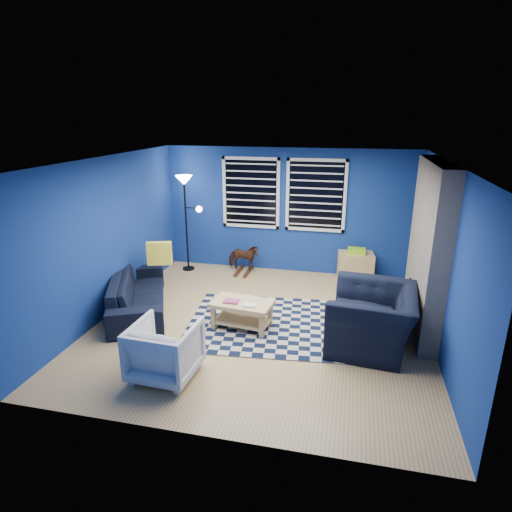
{
  "coord_description": "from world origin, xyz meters",
  "views": [
    {
      "loc": [
        1.25,
        -5.83,
        3.12
      ],
      "look_at": [
        -0.15,
        0.3,
        1.01
      ],
      "focal_mm": 30.0,
      "sensor_mm": 36.0,
      "label": 1
    }
  ],
  "objects_px": {
    "armchair_bent": "(165,350)",
    "cabinet": "(355,266)",
    "coffee_table": "(242,309)",
    "armchair_big": "(372,319)",
    "sofa": "(138,293)",
    "tv": "(421,216)",
    "floor_lamp": "(186,194)",
    "rocking_horse": "(243,257)"
  },
  "relations": [
    {
      "from": "armchair_bent",
      "to": "rocking_horse",
      "type": "relative_size",
      "value": 1.25
    },
    {
      "from": "floor_lamp",
      "to": "tv",
      "type": "bearing_deg",
      "value": -1.15
    },
    {
      "from": "tv",
      "to": "armchair_big",
      "type": "relative_size",
      "value": 0.77
    },
    {
      "from": "armchair_big",
      "to": "sofa",
      "type": "bearing_deg",
      "value": -89.75
    },
    {
      "from": "rocking_horse",
      "to": "cabinet",
      "type": "bearing_deg",
      "value": -91.36
    },
    {
      "from": "rocking_horse",
      "to": "floor_lamp",
      "type": "distance_m",
      "value": 1.72
    },
    {
      "from": "rocking_horse",
      "to": "armchair_bent",
      "type": "bearing_deg",
      "value": 175.57
    },
    {
      "from": "coffee_table",
      "to": "cabinet",
      "type": "distance_m",
      "value": 2.93
    },
    {
      "from": "armchair_big",
      "to": "coffee_table",
      "type": "xyz_separation_m",
      "value": [
        -1.89,
        0.11,
        -0.11
      ]
    },
    {
      "from": "rocking_horse",
      "to": "tv",
      "type": "bearing_deg",
      "value": -96.55
    },
    {
      "from": "coffee_table",
      "to": "armchair_big",
      "type": "bearing_deg",
      "value": -3.26
    },
    {
      "from": "cabinet",
      "to": "floor_lamp",
      "type": "bearing_deg",
      "value": 175.73
    },
    {
      "from": "sofa",
      "to": "rocking_horse",
      "type": "bearing_deg",
      "value": -55.86
    },
    {
      "from": "sofa",
      "to": "rocking_horse",
      "type": "relative_size",
      "value": 3.34
    },
    {
      "from": "armchair_big",
      "to": "cabinet",
      "type": "height_order",
      "value": "armchair_big"
    },
    {
      "from": "tv",
      "to": "rocking_horse",
      "type": "xyz_separation_m",
      "value": [
        -3.28,
        0.15,
        -1.06
      ]
    },
    {
      "from": "sofa",
      "to": "floor_lamp",
      "type": "height_order",
      "value": "floor_lamp"
    },
    {
      "from": "tv",
      "to": "coffee_table",
      "type": "xyz_separation_m",
      "value": [
        -2.71,
        -2.17,
        -1.09
      ]
    },
    {
      "from": "tv",
      "to": "rocking_horse",
      "type": "bearing_deg",
      "value": 177.39
    },
    {
      "from": "tv",
      "to": "armchair_bent",
      "type": "height_order",
      "value": "tv"
    },
    {
      "from": "rocking_horse",
      "to": "cabinet",
      "type": "height_order",
      "value": "cabinet"
    },
    {
      "from": "sofa",
      "to": "rocking_horse",
      "type": "xyz_separation_m",
      "value": [
        1.26,
        2.09,
        0.03
      ]
    },
    {
      "from": "armchair_bent",
      "to": "cabinet",
      "type": "height_order",
      "value": "armchair_bent"
    },
    {
      "from": "sofa",
      "to": "armchair_big",
      "type": "relative_size",
      "value": 1.63
    },
    {
      "from": "armchair_big",
      "to": "coffee_table",
      "type": "distance_m",
      "value": 1.89
    },
    {
      "from": "coffee_table",
      "to": "floor_lamp",
      "type": "distance_m",
      "value": 3.13
    },
    {
      "from": "sofa",
      "to": "armchair_bent",
      "type": "height_order",
      "value": "armchair_bent"
    },
    {
      "from": "tv",
      "to": "floor_lamp",
      "type": "bearing_deg",
      "value": 178.85
    },
    {
      "from": "armchair_big",
      "to": "coffee_table",
      "type": "bearing_deg",
      "value": -87.79
    },
    {
      "from": "armchair_bent",
      "to": "armchair_big",
      "type": "bearing_deg",
      "value": -149.15
    },
    {
      "from": "sofa",
      "to": "armchair_big",
      "type": "bearing_deg",
      "value": -119.88
    },
    {
      "from": "rocking_horse",
      "to": "coffee_table",
      "type": "relative_size",
      "value": 0.65
    },
    {
      "from": "coffee_table",
      "to": "cabinet",
      "type": "relative_size",
      "value": 1.36
    },
    {
      "from": "armchair_bent",
      "to": "floor_lamp",
      "type": "distance_m",
      "value": 4.04
    },
    {
      "from": "sofa",
      "to": "coffee_table",
      "type": "bearing_deg",
      "value": -121.89
    },
    {
      "from": "tv",
      "to": "coffee_table",
      "type": "height_order",
      "value": "tv"
    },
    {
      "from": "coffee_table",
      "to": "cabinet",
      "type": "xyz_separation_m",
      "value": [
        1.66,
        2.42,
        -0.03
      ]
    },
    {
      "from": "tv",
      "to": "coffee_table",
      "type": "distance_m",
      "value": 3.64
    },
    {
      "from": "armchair_bent",
      "to": "cabinet",
      "type": "xyz_separation_m",
      "value": [
        2.26,
        3.84,
        -0.07
      ]
    },
    {
      "from": "tv",
      "to": "coffee_table",
      "type": "bearing_deg",
      "value": -141.31
    },
    {
      "from": "cabinet",
      "to": "armchair_bent",
      "type": "bearing_deg",
      "value": -127.5
    },
    {
      "from": "sofa",
      "to": "floor_lamp",
      "type": "distance_m",
      "value": 2.41
    }
  ]
}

